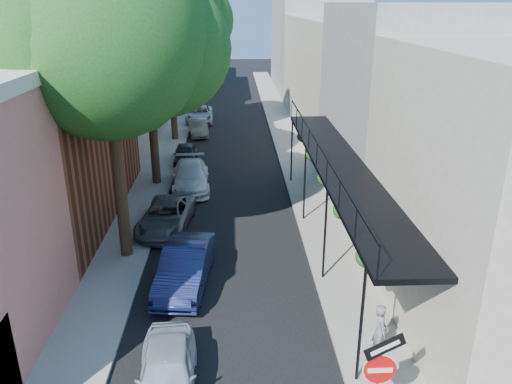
{
  "coord_description": "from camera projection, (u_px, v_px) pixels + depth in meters",
  "views": [
    {
      "loc": [
        0.32,
        -6.96,
        9.01
      ],
      "look_at": [
        1.05,
        9.31,
        2.8
      ],
      "focal_mm": 35.0,
      "sensor_mm": 36.0,
      "label": 1
    }
  ],
  "objects": [
    {
      "name": "road_surface",
      "position": [
        230.0,
        129.0,
        37.69
      ],
      "size": [
        6.0,
        64.0,
        0.01
      ],
      "primitive_type": "cube",
      "color": "black",
      "rests_on": "ground"
    },
    {
      "name": "sidewalk_left",
      "position": [
        177.0,
        129.0,
        37.5
      ],
      "size": [
        2.0,
        64.0,
        0.12
      ],
      "primitive_type": "cube",
      "color": "gray",
      "rests_on": "ground"
    },
    {
      "name": "sidewalk_right",
      "position": [
        283.0,
        128.0,
        37.84
      ],
      "size": [
        2.0,
        64.0,
        0.12
      ],
      "primitive_type": "cube",
      "color": "gray",
      "rests_on": "ground"
    },
    {
      "name": "buildings_left",
      "position": [
        94.0,
        65.0,
        34.39
      ],
      "size": [
        10.1,
        59.1,
        12.0
      ],
      "color": "tan",
      "rests_on": "ground"
    },
    {
      "name": "buildings_right",
      "position": [
        353.0,
        70.0,
        36.01
      ],
      "size": [
        9.8,
        55.0,
        10.0
      ],
      "color": "beige",
      "rests_on": "ground"
    },
    {
      "name": "sign_post",
      "position": [
        379.0,
        374.0,
        10.0
      ],
      "size": [
        0.89,
        0.17,
        2.99
      ],
      "color": "#595B60",
      "rests_on": "ground"
    },
    {
      "name": "oak_near",
      "position": [
        120.0,
        39.0,
        16.32
      ],
      "size": [
        7.48,
        6.8,
        11.42
      ],
      "color": "#332314",
      "rests_on": "ground"
    },
    {
      "name": "oak_mid",
      "position": [
        155.0,
        45.0,
        24.05
      ],
      "size": [
        6.6,
        6.0,
        10.2
      ],
      "color": "#332314",
      "rests_on": "ground"
    },
    {
      "name": "oak_far",
      "position": [
        175.0,
        15.0,
        32.06
      ],
      "size": [
        7.7,
        7.0,
        11.9
      ],
      "color": "#332314",
      "rests_on": "ground"
    },
    {
      "name": "parked_car_a",
      "position": [
        167.0,
        373.0,
        12.09
      ],
      "size": [
        1.68,
        3.64,
        1.21
      ],
      "primitive_type": "imported",
      "rotation": [
        0.0,
        0.0,
        0.07
      ],
      "color": "#AFB6C2",
      "rests_on": "ground"
    },
    {
      "name": "parked_car_b",
      "position": [
        185.0,
        267.0,
        16.74
      ],
      "size": [
        1.9,
        4.37,
        1.4
      ],
      "primitive_type": "imported",
      "rotation": [
        0.0,
        0.0,
        -0.1
      ],
      "color": "#171E48",
      "rests_on": "ground"
    },
    {
      "name": "parked_car_c",
      "position": [
        166.0,
        216.0,
        20.95
      ],
      "size": [
        2.37,
        4.39,
        1.17
      ],
      "primitive_type": "imported",
      "rotation": [
        0.0,
        0.0,
        -0.1
      ],
      "color": "#55575C",
      "rests_on": "ground"
    },
    {
      "name": "parked_car_d",
      "position": [
        191.0,
        176.0,
        25.55
      ],
      "size": [
        2.18,
        4.64,
        1.31
      ],
      "primitive_type": "imported",
      "rotation": [
        0.0,
        0.0,
        0.08
      ],
      "color": "white",
      "rests_on": "ground"
    },
    {
      "name": "parked_car_e",
      "position": [
        185.0,
        154.0,
        29.56
      ],
      "size": [
        1.5,
        3.4,
        1.14
      ],
      "primitive_type": "imported",
      "rotation": [
        0.0,
        0.0,
        0.05
      ],
      "color": "black",
      "rests_on": "ground"
    },
    {
      "name": "parked_car_f",
      "position": [
        198.0,
        128.0,
        35.84
      ],
      "size": [
        1.67,
        3.58,
        1.14
      ],
      "primitive_type": "imported",
      "rotation": [
        0.0,
        0.0,
        0.14
      ],
      "color": "#6A6359",
      "rests_on": "ground"
    },
    {
      "name": "parked_car_g",
      "position": [
        200.0,
        114.0,
        39.81
      ],
      "size": [
        2.25,
        4.6,
        1.26
      ],
      "primitive_type": "imported",
      "rotation": [
        0.0,
        0.0,
        0.04
      ],
      "color": "#9AA5AD",
      "rests_on": "ground"
    },
    {
      "name": "pedestrian",
      "position": [
        380.0,
        331.0,
        13.14
      ],
      "size": [
        0.38,
        0.57,
        1.57
      ],
      "primitive_type": "imported",
      "rotation": [
        0.0,
        0.0,
        1.57
      ],
      "color": "slate",
      "rests_on": "sidewalk_right"
    }
  ]
}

